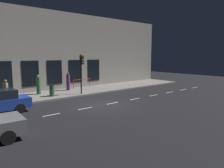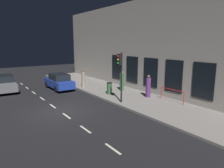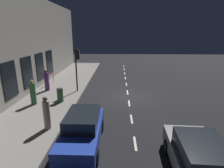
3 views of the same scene
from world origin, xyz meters
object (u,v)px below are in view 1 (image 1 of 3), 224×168
pedestrian_0 (39,85)px  trash_bin (52,90)px  traffic_light (81,66)px  pedestrian_1 (68,82)px  pedestrian_2 (6,92)px

pedestrian_0 → trash_bin: (-1.80, -0.54, -0.33)m
traffic_light → trash_bin: bearing=72.7°
pedestrian_0 → pedestrian_1: bearing=56.3°
pedestrian_2 → trash_bin: bearing=112.1°
traffic_light → trash_bin: 3.54m
traffic_light → pedestrian_2: bearing=87.4°
pedestrian_1 → trash_bin: bearing=177.9°
traffic_light → pedestrian_0: (2.63, 3.21, -1.84)m
traffic_light → pedestrian_2: (0.30, 6.63, -1.82)m
pedestrian_0 → pedestrian_2: (-2.33, 3.41, 0.02)m
pedestrian_0 → pedestrian_1: 3.31m
trash_bin → pedestrian_2: bearing=97.6°
pedestrian_1 → trash_bin: (-2.06, 2.76, -0.35)m
traffic_light → pedestrian_1: (2.89, -0.08, -1.82)m
traffic_light → trash_bin: size_ratio=3.66×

